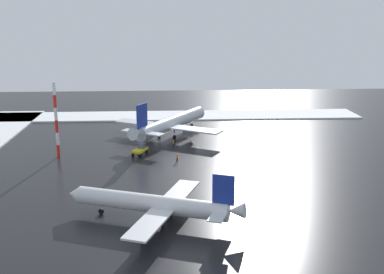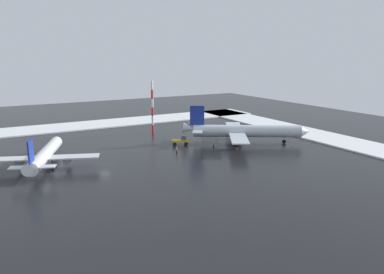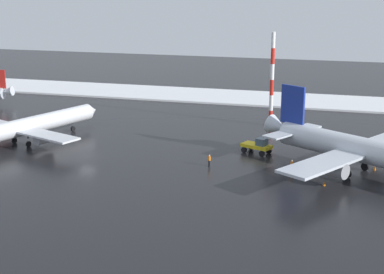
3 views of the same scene
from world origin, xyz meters
TOP-DOWN VIEW (x-y plane):
  - ground_plane at (0.00, 0.00)m, footprint 240.00×240.00m
  - snow_bank_far at (0.00, -50.00)m, footprint 152.00×16.00m
  - snow_bank_left at (-67.00, 0.00)m, footprint 14.00×116.00m
  - airplane_parked_portside at (-41.06, -1.11)m, footprint 32.61×27.93m
  - airplane_parked_starboard at (12.17, -4.40)m, footprint 23.74×28.08m
  - pushback_tug at (-24.60, -8.34)m, footprint 5.09×3.81m
  - ground_crew_by_nose_gear at (-19.00, -0.14)m, footprint 0.36×0.36m
  - ground_crew_beside_wing at (-30.59, -0.73)m, footprint 0.36×0.36m
  - antenna_mast at (-23.87, -26.58)m, footprint 0.70×0.70m
  - traffic_cone_near_nose at (-35.28, 3.77)m, footprint 0.36×0.36m
  - traffic_cone_mid_line at (-41.68, -4.65)m, footprint 0.36×0.36m
  - traffic_cone_wingtip_side at (-51.18, 7.66)m, footprint 0.36×0.36m

SIDE VIEW (x-z plane):
  - ground_plane at x=0.00m, z-range 0.00..0.00m
  - snow_bank_far at x=0.00m, z-range 0.00..0.39m
  - snow_bank_left at x=-67.00m, z-range 0.00..0.39m
  - traffic_cone_near_nose at x=-35.28m, z-range 0.00..0.55m
  - traffic_cone_mid_line at x=-41.68m, z-range 0.00..0.55m
  - traffic_cone_wingtip_side at x=-51.18m, z-range 0.00..0.55m
  - ground_crew_by_nose_gear at x=-19.00m, z-range 0.12..1.83m
  - ground_crew_beside_wing at x=-30.59m, z-range 0.12..1.83m
  - pushback_tug at x=-24.60m, z-range 0.03..2.53m
  - airplane_parked_starboard at x=12.17m, z-range -1.47..7.20m
  - airplane_parked_portside at x=-41.06m, z-range -1.83..8.96m
  - antenna_mast at x=-23.87m, z-range 0.00..16.88m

